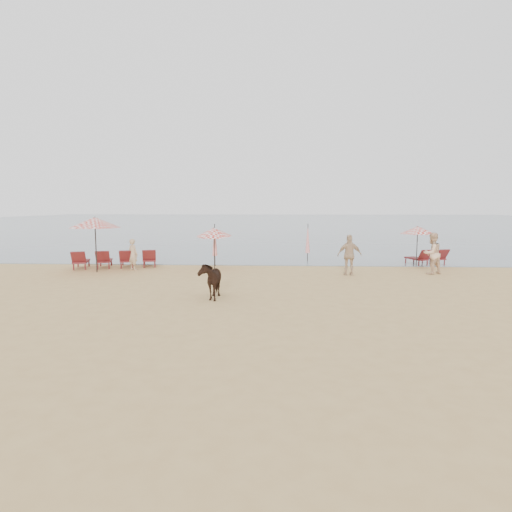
{
  "coord_description": "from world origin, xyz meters",
  "views": [
    {
      "loc": [
        0.94,
        -12.35,
        3.13
      ],
      "look_at": [
        0.0,
        5.0,
        1.1
      ],
      "focal_mm": 30.0,
      "sensor_mm": 36.0,
      "label": 1
    }
  ],
  "objects": [
    {
      "name": "ground",
      "position": [
        0.0,
        0.0,
        0.0
      ],
      "size": [
        120.0,
        120.0,
        0.0
      ],
      "primitive_type": "plane",
      "color": "tan",
      "rests_on": "ground"
    },
    {
      "name": "umbrella_open_left_b",
      "position": [
        -2.26,
        8.51,
        1.87
      ],
      "size": [
        1.69,
        1.73,
        2.16
      ],
      "rotation": [
        0.0,
        0.0,
        0.16
      ],
      "color": "black",
      "rests_on": "ground"
    },
    {
      "name": "sea",
      "position": [
        0.0,
        80.0,
        0.0
      ],
      "size": [
        160.0,
        140.0,
        0.06
      ],
      "primitive_type": "cube",
      "color": "#51606B",
      "rests_on": "ground"
    },
    {
      "name": "lounger_cluster_right",
      "position": [
        8.88,
        10.8,
        0.41
      ],
      "size": [
        2.06,
        2.02,
        0.6
      ],
      "rotation": [
        0.0,
        0.0,
        0.3
      ],
      "color": "maroon",
      "rests_on": "ground"
    },
    {
      "name": "beachgoer_right_a",
      "position": [
        8.0,
        7.67,
        0.96
      ],
      "size": [
        1.16,
        1.07,
        1.92
      ],
      "primitive_type": "imported",
      "rotation": [
        0.0,
        0.0,
        3.61
      ],
      "color": "#D5AC85",
      "rests_on": "ground"
    },
    {
      "name": "beachgoer_left",
      "position": [
        -6.24,
        8.2,
        0.77
      ],
      "size": [
        0.67,
        0.61,
        1.54
      ],
      "primitive_type": "imported",
      "rotation": [
        0.0,
        0.0,
        2.59
      ],
      "color": "tan",
      "rests_on": "ground"
    },
    {
      "name": "cow",
      "position": [
        -1.39,
        1.89,
        0.64
      ],
      "size": [
        0.77,
        1.55,
        1.28
      ],
      "primitive_type": "imported",
      "rotation": [
        0.0,
        0.0,
        0.05
      ],
      "color": "black",
      "rests_on": "ground"
    },
    {
      "name": "lounger_cluster_left",
      "position": [
        -7.39,
        8.83,
        0.44
      ],
      "size": [
        4.33,
        2.77,
        0.64
      ],
      "rotation": [
        0.0,
        0.0,
        0.29
      ],
      "color": "maroon",
      "rests_on": "ground"
    },
    {
      "name": "beachgoer_right_b",
      "position": [
        4.14,
        7.08,
        0.93
      ],
      "size": [
        1.08,
        0.45,
        1.85
      ],
      "primitive_type": "imported",
      "rotation": [
        0.0,
        0.0,
        3.14
      ],
      "color": "tan",
      "rests_on": "ground"
    },
    {
      "name": "umbrella_closed_right",
      "position": [
        2.54,
        11.62,
        1.33
      ],
      "size": [
        0.26,
        0.26,
        2.16
      ],
      "rotation": [
        0.0,
        0.0,
        -0.26
      ],
      "color": "black",
      "rests_on": "ground"
    },
    {
      "name": "umbrella_open_left_a",
      "position": [
        -7.73,
        7.35,
        2.37
      ],
      "size": [
        2.31,
        2.31,
        2.63
      ],
      "rotation": [
        0.0,
        0.0,
        0.44
      ],
      "color": "black",
      "rests_on": "ground"
    },
    {
      "name": "umbrella_closed_left",
      "position": [
        -2.42,
        9.79,
        1.36
      ],
      "size": [
        0.27,
        0.27,
        2.22
      ],
      "rotation": [
        0.0,
        0.0,
        -0.35
      ],
      "color": "black",
      "rests_on": "ground"
    },
    {
      "name": "umbrella_open_right",
      "position": [
        8.12,
        10.21,
        1.9
      ],
      "size": [
        1.73,
        1.73,
        2.11
      ],
      "rotation": [
        0.0,
        0.0,
        -0.14
      ],
      "color": "black",
      "rests_on": "ground"
    }
  ]
}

